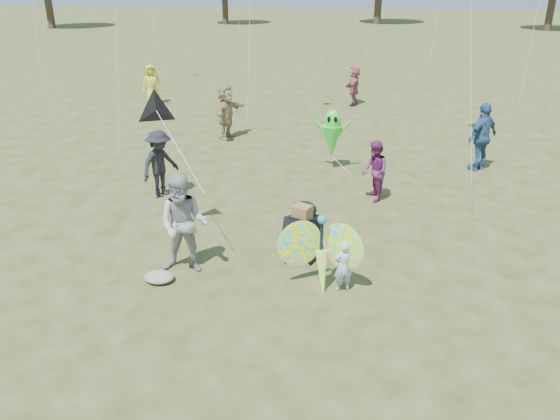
# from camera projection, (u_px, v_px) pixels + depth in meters

# --- Properties ---
(ground) EXTENTS (160.00, 160.00, 0.00)m
(ground) POSITION_uv_depth(u_px,v_px,m) (278.00, 304.00, 9.36)
(ground) COLOR #51592B
(ground) RESTS_ON ground
(child_girl) EXTENTS (0.41, 0.34, 0.95)m
(child_girl) POSITION_uv_depth(u_px,v_px,m) (343.00, 266.00, 9.59)
(child_girl) COLOR #9EB3E0
(child_girl) RESTS_ON ground
(adult_man) EXTENTS (0.98, 0.78, 1.92)m
(adult_man) POSITION_uv_depth(u_px,v_px,m) (184.00, 224.00, 10.05)
(adult_man) COLOR #9D9DA2
(adult_man) RESTS_ON ground
(grey_bag) EXTENTS (0.55, 0.45, 0.17)m
(grey_bag) POSITION_uv_depth(u_px,v_px,m) (159.00, 277.00, 10.01)
(grey_bag) COLOR gray
(grey_bag) RESTS_ON ground
(crowd_b) EXTENTS (1.07, 1.26, 1.69)m
(crowd_b) POSITION_uv_depth(u_px,v_px,m) (160.00, 164.00, 13.57)
(crowd_b) COLOR black
(crowd_b) RESTS_ON ground
(crowd_c) EXTENTS (1.14, 1.13, 1.94)m
(crowd_c) POSITION_uv_depth(u_px,v_px,m) (482.00, 137.00, 15.31)
(crowd_c) COLOR #2F5383
(crowd_c) RESTS_ON ground
(crowd_d) EXTENTS (0.94, 1.77, 1.82)m
(crowd_d) POSITION_uv_depth(u_px,v_px,m) (226.00, 112.00, 18.28)
(crowd_d) COLOR tan
(crowd_d) RESTS_ON ground
(crowd_e) EXTENTS (0.76, 0.87, 1.50)m
(crowd_e) POSITION_uv_depth(u_px,v_px,m) (375.00, 171.00, 13.32)
(crowd_e) COLOR #69235C
(crowd_e) RESTS_ON ground
(crowd_g) EXTENTS (0.96, 0.84, 1.66)m
(crowd_g) POSITION_uv_depth(u_px,v_px,m) (152.00, 84.00, 23.12)
(crowd_g) COLOR gold
(crowd_g) RESTS_ON ground
(crowd_j) EXTENTS (0.71, 1.58, 1.65)m
(crowd_j) POSITION_uv_depth(u_px,v_px,m) (354.00, 85.00, 22.97)
(crowd_j) COLOR #AD6273
(crowd_j) RESTS_ON ground
(jogging_stroller) EXTENTS (0.77, 1.14, 1.09)m
(jogging_stroller) POSITION_uv_depth(u_px,v_px,m) (303.00, 226.00, 10.79)
(jogging_stroller) COLOR black
(jogging_stroller) RESTS_ON ground
(butterfly_kite) EXTENTS (1.74, 0.75, 1.60)m
(butterfly_kite) POSITION_uv_depth(u_px,v_px,m) (322.00, 254.00, 9.60)
(butterfly_kite) COLOR #DD2357
(butterfly_kite) RESTS_ON ground
(delta_kite_rig) EXTENTS (1.73, 1.59, 1.60)m
(delta_kite_rig) POSITION_uv_depth(u_px,v_px,m) (156.00, 111.00, 10.69)
(delta_kite_rig) COLOR black
(delta_kite_rig) RESTS_ON ground
(alien_kite) EXTENTS (1.12, 0.69, 1.74)m
(alien_kite) POSITION_uv_depth(u_px,v_px,m) (332.00, 136.00, 15.35)
(alien_kite) COLOR #33DC36
(alien_kite) RESTS_ON ground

